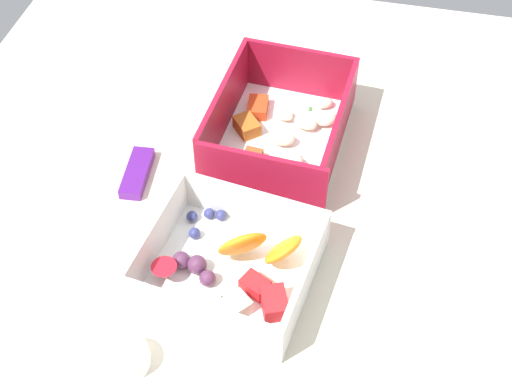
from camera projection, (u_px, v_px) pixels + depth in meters
The scene contains 5 objects.
table_surface at pixel (262, 203), 76.02cm from camera, with size 80.00×80.00×2.00cm, color beige.
pasta_container at pixel (280, 129), 79.04cm from camera, with size 19.62×15.23×6.99cm.
fruit_bowl at pixel (231, 266), 67.07cm from camera, with size 16.43×17.72×5.78cm.
candy_bar at pixel (136, 175), 76.61cm from camera, with size 7.00×2.40×1.20cm, color #51197A.
paper_cup_liner at pixel (128, 359), 61.59cm from camera, with size 3.87×3.87×1.86cm, color white.
Camera 1 is at (-48.20, -10.03, 58.94)cm, focal length 48.89 mm.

